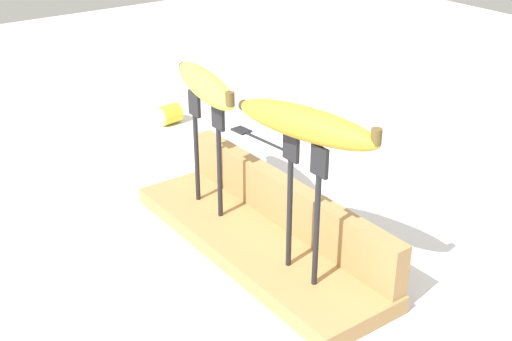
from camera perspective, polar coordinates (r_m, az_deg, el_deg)
ground_plane at (r=0.96m, az=-0.00°, el=-6.68°), size 3.00×3.00×0.00m
wooden_board at (r=0.95m, az=-0.00°, el=-6.08°), size 0.44×0.13×0.02m
board_backstop at (r=0.95m, az=2.60°, el=-2.71°), size 0.43×0.02×0.07m
fork_stand_left at (r=0.97m, az=-4.11°, el=2.29°), size 0.09×0.01×0.17m
fork_stand_right at (r=0.81m, az=3.99°, el=-2.18°), size 0.08×0.01×0.18m
banana_raised_left at (r=0.94m, az=-4.28°, el=7.16°), size 0.19×0.08×0.04m
banana_raised_right at (r=0.77m, az=4.20°, el=3.92°), size 0.20×0.09×0.04m
fork_fallen_near at (r=1.31m, az=-0.07°, el=2.92°), size 0.17×0.03×0.01m
banana_chunk_near at (r=1.38m, az=-7.29°, el=4.68°), size 0.04×0.05×0.04m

